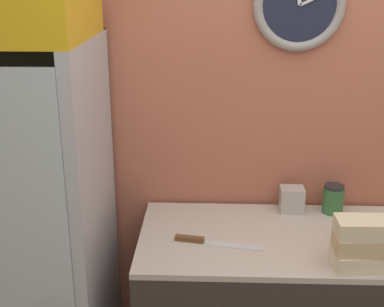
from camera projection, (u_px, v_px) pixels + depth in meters
wall_back at (327, 111)px, 2.50m from camera, size 5.20×0.10×2.70m
beverage_cooler at (19, 197)px, 2.34m from camera, size 0.74×0.67×1.92m
sandwich_stack_bottom at (365, 260)px, 2.06m from camera, size 0.26×0.15×0.07m
sandwich_stack_middle at (367, 244)px, 2.04m from camera, size 0.25×0.13×0.07m
sandwich_stack_top at (369, 228)px, 2.02m from camera, size 0.25×0.12×0.07m
chefs_knife at (206, 241)px, 2.25m from camera, size 0.37×0.10×0.02m
condiment_jar at (333, 199)px, 2.51m from camera, size 0.10×0.10×0.14m
napkin_dispenser at (292, 199)px, 2.53m from camera, size 0.11×0.09×0.12m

